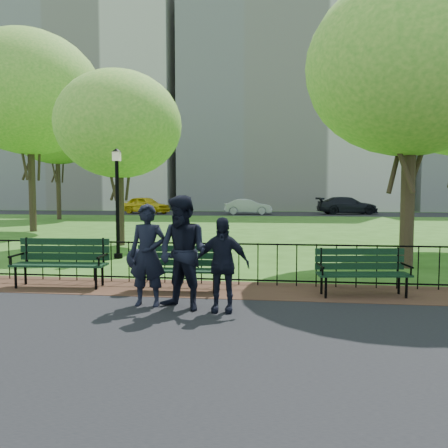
# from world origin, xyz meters

# --- Properties ---
(ground) EXTENTS (120.00, 120.00, 0.00)m
(ground) POSITION_xyz_m (0.00, 0.00, 0.00)
(ground) COLOR #2D5616
(asphalt_path) EXTENTS (60.00, 9.20, 0.01)m
(asphalt_path) POSITION_xyz_m (0.00, -3.40, 0.01)
(asphalt_path) COLOR black
(asphalt_path) RESTS_ON ground
(dirt_strip) EXTENTS (60.00, 1.60, 0.01)m
(dirt_strip) POSITION_xyz_m (0.00, 1.50, 0.01)
(dirt_strip) COLOR #3C2318
(dirt_strip) RESTS_ON ground
(far_street) EXTENTS (70.00, 9.00, 0.01)m
(far_street) POSITION_xyz_m (0.00, 35.00, 0.01)
(far_street) COLOR black
(far_street) RESTS_ON ground
(iron_fence) EXTENTS (24.06, 0.06, 1.00)m
(iron_fence) POSITION_xyz_m (0.00, 2.00, 0.50)
(iron_fence) COLOR black
(iron_fence) RESTS_ON ground
(apartment_west) EXTENTS (22.00, 15.00, 26.00)m
(apartment_west) POSITION_xyz_m (-22.00, 48.00, 13.00)
(apartment_west) COLOR beige
(apartment_west) RESTS_ON ground
(apartment_mid) EXTENTS (24.00, 15.00, 30.00)m
(apartment_mid) POSITION_xyz_m (2.00, 48.00, 15.00)
(apartment_mid) COLOR beige
(apartment_mid) RESTS_ON ground
(park_bench_main) EXTENTS (1.86, 0.60, 0.97)m
(park_bench_main) POSITION_xyz_m (-0.87, 1.25, 0.59)
(park_bench_main) COLOR black
(park_bench_main) RESTS_ON ground
(park_bench_left_a) EXTENTS (1.94, 0.71, 1.08)m
(park_bench_left_a) POSITION_xyz_m (-3.03, 1.41, 0.62)
(park_bench_left_a) COLOR black
(park_bench_left_a) RESTS_ON ground
(park_bench_right_a) EXTENTS (1.76, 0.75, 0.97)m
(park_bench_right_a) POSITION_xyz_m (2.99, 1.36, 0.55)
(park_bench_right_a) COLOR black
(park_bench_right_a) RESTS_ON ground
(lamppost) EXTENTS (0.29, 0.29, 3.27)m
(lamppost) POSITION_xyz_m (-3.33, 5.38, 1.78)
(lamppost) COLOR black
(lamppost) RESTS_ON ground
(tree_near_w) EXTENTS (4.61, 4.61, 6.42)m
(tree_near_w) POSITION_xyz_m (-4.46, 8.58, 4.45)
(tree_near_w) COLOR #2D2116
(tree_near_w) RESTS_ON ground
(tree_near_e) EXTENTS (5.33, 5.33, 7.43)m
(tree_near_e) POSITION_xyz_m (4.73, 4.76, 5.15)
(tree_near_e) COLOR #2D2116
(tree_near_e) RESTS_ON ground
(tree_mid_w) EXTENTS (7.17, 7.17, 10.00)m
(tree_mid_w) POSITION_xyz_m (-11.07, 13.80, 6.94)
(tree_mid_w) COLOR #2D2116
(tree_mid_w) RESTS_ON ground
(tree_far_w) EXTENTS (7.57, 7.57, 10.56)m
(tree_far_w) POSITION_xyz_m (-14.98, 23.82, 7.33)
(tree_far_w) COLOR #2D2116
(tree_far_w) RESTS_ON ground
(person_left) EXTENTS (0.64, 0.42, 1.75)m
(person_left) POSITION_xyz_m (-0.79, 0.11, 0.89)
(person_left) COLOR black
(person_left) RESTS_ON asphalt_path
(person_mid) EXTENTS (1.04, 0.82, 1.90)m
(person_mid) POSITION_xyz_m (-0.14, -0.05, 0.96)
(person_mid) COLOR black
(person_mid) RESTS_ON asphalt_path
(person_right) EXTENTS (0.91, 0.38, 1.54)m
(person_right) POSITION_xyz_m (0.51, -0.09, 0.78)
(person_right) COLOR black
(person_right) RESTS_ON asphalt_path
(taxi) EXTENTS (5.22, 3.53, 1.65)m
(taxi) POSITION_xyz_m (-11.32, 33.53, 0.84)
(taxi) COLOR yellow
(taxi) RESTS_ON far_street
(sedan_silver) EXTENTS (4.44, 1.75, 1.44)m
(sedan_silver) POSITION_xyz_m (-1.43, 33.11, 0.73)
(sedan_silver) COLOR #929599
(sedan_silver) RESTS_ON far_street
(sedan_dark) EXTENTS (5.87, 3.16, 1.62)m
(sedan_dark) POSITION_xyz_m (7.70, 34.70, 0.82)
(sedan_dark) COLOR black
(sedan_dark) RESTS_ON far_street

